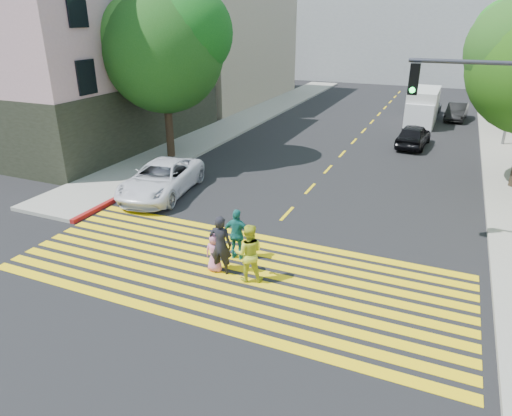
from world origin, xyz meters
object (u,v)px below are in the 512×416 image
Objects in this scene: pedestrian_man at (220,245)px; pedestrian_child at (215,252)px; tree_left at (165,45)px; silver_car at (426,107)px; pedestrian_woman at (249,253)px; dark_car_parked at (457,112)px; white_sedan at (161,179)px; pedestrian_extra at (237,235)px; white_van at (422,108)px; dark_car_near at (413,135)px.

pedestrian_child is (-0.22, 0.04, -0.30)m from pedestrian_man.
tree_left reaches higher than silver_car.
pedestrian_woman is 26.47m from dark_car_parked.
tree_left reaches higher than white_sedan.
white_sedan is at bearing -46.53° from pedestrian_child.
pedestrian_extra is 0.33× the size of white_van.
silver_car is at bearing 89.21° from white_van.
white_sedan reaches higher than silver_car.
pedestrian_man is 1.05× the size of pedestrian_woman.
tree_left reaches higher than pedestrian_extra.
pedestrian_woman reaches higher than pedestrian_child.
white_van is at bearing 51.39° from tree_left.
white_van is (3.47, 22.57, 0.30)m from pedestrian_extra.
pedestrian_child is 27.16m from silver_car.
tree_left is at bearing 62.17° from silver_car.
tree_left is 4.90× the size of pedestrian_woman.
silver_car is 0.88× the size of white_van.
silver_car is (3.54, 25.96, -0.18)m from pedestrian_extra.
dark_car_near is at bearing 33.59° from tree_left.
dark_car_near is (11.43, 7.59, -5.05)m from tree_left.
pedestrian_child is (7.53, -9.35, -5.10)m from tree_left.
silver_car is (-0.06, 9.95, -0.02)m from dark_car_near.
white_sedan is (-5.29, 4.75, -0.23)m from pedestrian_man.
pedestrian_woman is 23.73m from white_van.
pedestrian_child is at bearing -51.71° from white_sedan.
dark_car_near is at bearing -111.53° from pedestrian_man.
pedestrian_woman reaches higher than pedestrian_extra.
pedestrian_extra is 6.56m from white_sedan.
tree_left is 1.69× the size of white_van.
dark_car_near is at bearing -88.40° from white_van.
white_van is at bearing -84.31° from dark_car_near.
pedestrian_man is 23.81m from white_van.
silver_car reaches higher than dark_car_parked.
tree_left reaches higher than pedestrian_child.
tree_left is at bearing -59.79° from pedestrian_man.
pedestrian_child is at bearing -25.22° from pedestrian_woman.
white_sedan is 20.77m from white_van.
pedestrian_child is at bearing -98.64° from white_van.
pedestrian_extra reaches higher than dark_car_near.
pedestrian_man is 0.47× the size of dark_car_near.
dark_car_parked is at bearing -98.69° from dark_car_near.
pedestrian_woman is at bearing 168.39° from pedestrian_man.
pedestrian_extra is 0.42× the size of dark_car_near.
white_sedan is 1.12× the size of silver_car.
pedestrian_woman reaches higher than white_sedan.
tree_left is at bearing -68.76° from pedestrian_woman.
white_sedan is at bearing -39.20° from pedestrian_extra.
tree_left is 14.62m from dark_car_near.
white_van reaches higher than white_sedan.
white_sedan is 0.98× the size of white_van.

